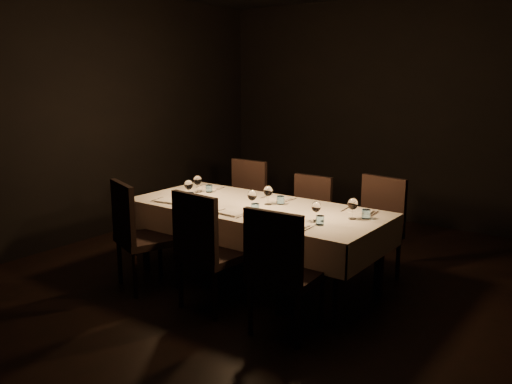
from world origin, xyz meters
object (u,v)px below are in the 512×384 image
Objects in this scene: chair_far_right at (376,224)px; chair_far_left at (243,200)px; chair_near_center at (207,246)px; chair_near_right at (281,267)px; chair_near_left at (138,231)px; chair_far_center at (307,215)px; dining_table at (256,213)px.

chair_far_left is at bearing -174.41° from chair_far_right.
chair_far_left is at bearing -57.67° from chair_near_center.
chair_near_right is at bearing -45.71° from chair_far_left.
chair_near_left is at bearing -90.19° from chair_far_left.
chair_far_left is 0.90m from chair_far_center.
chair_near_center is 1.02× the size of chair_near_right.
chair_far_right is at bearing 40.53° from dining_table.
dining_table is at bearing -98.49° from chair_far_center.
chair_far_left is at bearing -48.53° from chair_near_right.
chair_near_right is (1.62, -0.00, -0.00)m from chair_near_left.
chair_far_center reaches higher than dining_table.
chair_far_right is at bearing -115.88° from chair_near_left.
chair_near_right is 1.11× the size of chair_far_center.
chair_near_left is at bearing 6.17° from chair_near_center.
chair_far_right is (1.69, 1.58, -0.01)m from chair_near_left.
chair_far_center is at bearing -174.31° from chair_far_right.
chair_far_center is (0.90, -0.03, -0.04)m from chair_far_left.
chair_far_left is (-0.85, 1.61, -0.02)m from chair_near_center.
chair_far_left is (-1.63, 1.64, -0.01)m from chair_near_right.
chair_far_center is 0.80m from chair_far_right.
chair_near_center reaches higher than chair_near_right.
dining_table is 2.49× the size of chair_far_left.
dining_table is at bearing -113.11° from chair_near_left.
chair_near_left reaches higher than chair_far_left.
dining_table is 2.70× the size of chair_far_center.
chair_near_left is (-0.78, -0.81, -0.12)m from dining_table.
dining_table is 2.42× the size of chair_near_left.
dining_table is at bearing -47.62° from chair_near_right.
chair_far_center is (-0.73, 1.61, -0.05)m from chair_near_right.
chair_near_center is 1.82m from chair_far_left.
chair_near_center is at bearing -92.75° from chair_far_center.
chair_far_right reaches higher than chair_far_left.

